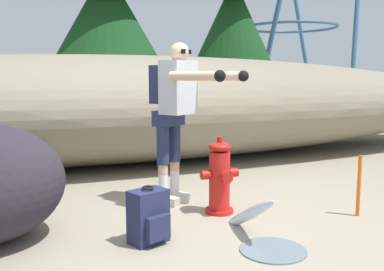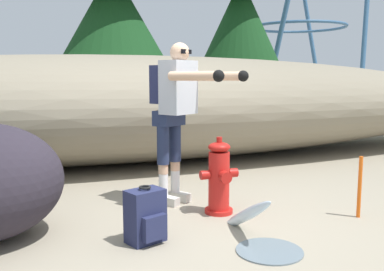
{
  "view_description": "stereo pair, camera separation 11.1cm",
  "coord_description": "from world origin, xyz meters",
  "px_view_note": "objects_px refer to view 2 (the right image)",
  "views": [
    {
      "loc": [
        -1.42,
        -3.57,
        1.34
      ],
      "look_at": [
        0.11,
        0.49,
        0.75
      ],
      "focal_mm": 39.72,
      "sensor_mm": 36.0,
      "label": 1
    },
    {
      "loc": [
        -1.31,
        -3.61,
        1.34
      ],
      "look_at": [
        0.11,
        0.49,
        0.75
      ],
      "focal_mm": 39.72,
      "sensor_mm": 36.0,
      "label": 2
    }
  ],
  "objects_px": {
    "fire_hydrant": "(219,178)",
    "spare_backpack": "(146,217)",
    "utility_worker": "(177,103)",
    "survey_stake": "(360,187)"
  },
  "relations": [
    {
      "from": "spare_backpack",
      "to": "survey_stake",
      "type": "distance_m",
      "value": 2.09
    },
    {
      "from": "spare_backpack",
      "to": "fire_hydrant",
      "type": "bearing_deg",
      "value": 98.42
    },
    {
      "from": "spare_backpack",
      "to": "survey_stake",
      "type": "relative_size",
      "value": 0.78
    },
    {
      "from": "utility_worker",
      "to": "survey_stake",
      "type": "xyz_separation_m",
      "value": [
        1.52,
        -1.02,
        -0.78
      ]
    },
    {
      "from": "survey_stake",
      "to": "spare_backpack",
      "type": "bearing_deg",
      "value": 178.19
    },
    {
      "from": "fire_hydrant",
      "to": "spare_backpack",
      "type": "xyz_separation_m",
      "value": [
        -0.86,
        -0.5,
        -0.14
      ]
    },
    {
      "from": "utility_worker",
      "to": "spare_backpack",
      "type": "xyz_separation_m",
      "value": [
        -0.56,
        -0.95,
        -0.86
      ]
    },
    {
      "from": "fire_hydrant",
      "to": "utility_worker",
      "type": "xyz_separation_m",
      "value": [
        -0.3,
        0.45,
        0.73
      ]
    },
    {
      "from": "survey_stake",
      "to": "fire_hydrant",
      "type": "bearing_deg",
      "value": 155.07
    },
    {
      "from": "fire_hydrant",
      "to": "utility_worker",
      "type": "relative_size",
      "value": 0.45
    }
  ]
}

